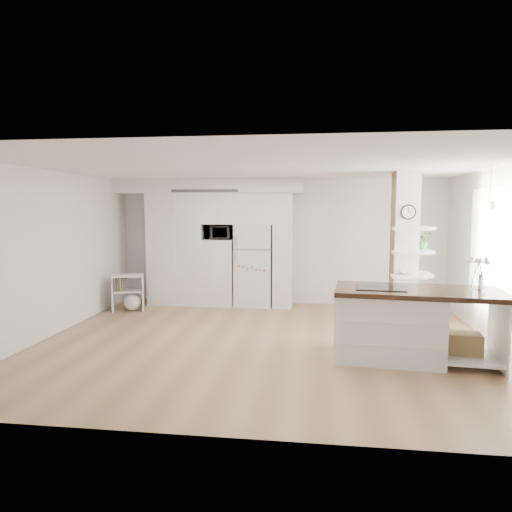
{
  "coord_description": "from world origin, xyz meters",
  "views": [
    {
      "loc": [
        0.77,
        -6.89,
        2.08
      ],
      "look_at": [
        -0.25,
        0.9,
        1.26
      ],
      "focal_mm": 32.0,
      "sensor_mm": 36.0,
      "label": 1
    }
  ],
  "objects_px": {
    "kitchen_island": "(397,322)",
    "floor_plant_a": "(390,318)",
    "refrigerator": "(254,265)",
    "bookshelf": "(130,295)"
  },
  "relations": [
    {
      "from": "refrigerator",
      "to": "kitchen_island",
      "type": "bearing_deg",
      "value": -52.88
    },
    {
      "from": "refrigerator",
      "to": "bookshelf",
      "type": "height_order",
      "value": "refrigerator"
    },
    {
      "from": "refrigerator",
      "to": "floor_plant_a",
      "type": "relative_size",
      "value": 3.45
    },
    {
      "from": "kitchen_island",
      "to": "floor_plant_a",
      "type": "bearing_deg",
      "value": 89.9
    },
    {
      "from": "floor_plant_a",
      "to": "kitchen_island",
      "type": "bearing_deg",
      "value": -95.47
    },
    {
      "from": "kitchen_island",
      "to": "refrigerator",
      "type": "bearing_deg",
      "value": 132.49
    },
    {
      "from": "refrigerator",
      "to": "floor_plant_a",
      "type": "bearing_deg",
      "value": -35.98
    },
    {
      "from": "floor_plant_a",
      "to": "refrigerator",
      "type": "bearing_deg",
      "value": 144.02
    },
    {
      "from": "kitchen_island",
      "to": "floor_plant_a",
      "type": "relative_size",
      "value": 4.51
    },
    {
      "from": "bookshelf",
      "to": "refrigerator",
      "type": "bearing_deg",
      "value": -1.07
    }
  ]
}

